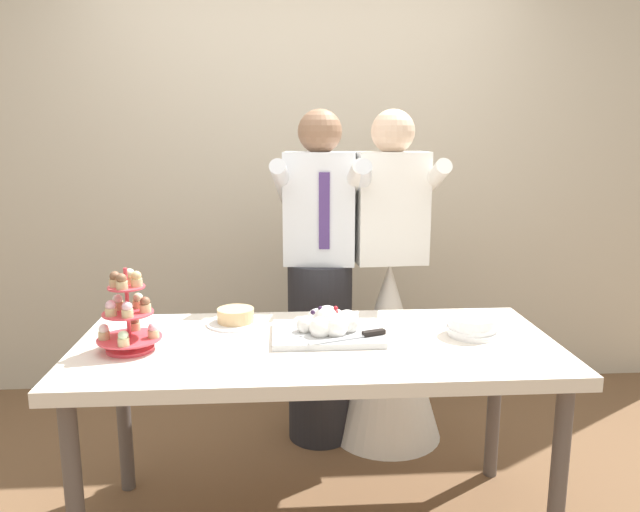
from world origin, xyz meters
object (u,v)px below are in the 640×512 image
object	(u,v)px
main_cake_tray	(329,327)
person_bride	(388,327)
dessert_table	(317,361)
person_groom	(320,297)
cupcake_stand	(128,317)
plate_stack	(472,326)
round_cake	(236,318)

from	to	relation	value
main_cake_tray	person_bride	world-z (taller)	person_bride
dessert_table	person_groom	world-z (taller)	person_groom
cupcake_stand	plate_stack	size ratio (longest dim) A/B	1.55
person_bride	main_cake_tray	bearing A→B (deg)	-117.84
dessert_table	cupcake_stand	size ratio (longest dim) A/B	5.90
cupcake_stand	round_cake	world-z (taller)	cupcake_stand
dessert_table	round_cake	world-z (taller)	round_cake
dessert_table	round_cake	size ratio (longest dim) A/B	7.50
plate_stack	round_cake	distance (m)	0.95
main_cake_tray	person_bride	size ratio (longest dim) A/B	0.26
plate_stack	round_cake	xyz separation A→B (m)	(-0.92, 0.21, -0.01)
dessert_table	main_cake_tray	world-z (taller)	main_cake_tray
round_cake	person_bride	distance (m)	0.90
dessert_table	person_groom	distance (m)	0.74
main_cake_tray	plate_stack	world-z (taller)	main_cake_tray
cupcake_stand	person_bride	xyz separation A→B (m)	(1.09, 0.78, -0.32)
dessert_table	person_groom	size ratio (longest dim) A/B	1.08
dessert_table	main_cake_tray	distance (m)	0.14
round_cake	person_groom	xyz separation A→B (m)	(0.38, 0.50, -0.06)
dessert_table	person_bride	size ratio (longest dim) A/B	1.08
cupcake_stand	main_cake_tray	world-z (taller)	cupcake_stand
cupcake_stand	person_bride	bearing A→B (deg)	35.55
person_bride	plate_stack	bearing A→B (deg)	-74.16
plate_stack	person_bride	bearing A→B (deg)	105.84
person_groom	person_bride	distance (m)	0.38
plate_stack	round_cake	size ratio (longest dim) A/B	0.82
main_cake_tray	cupcake_stand	bearing A→B (deg)	-172.26
cupcake_stand	main_cake_tray	bearing A→B (deg)	7.74
round_cake	main_cake_tray	bearing A→B (deg)	-26.65
person_groom	person_bride	xyz separation A→B (m)	(0.35, -0.00, -0.16)
plate_stack	person_bride	size ratio (longest dim) A/B	0.12
main_cake_tray	person_groom	bearing A→B (deg)	88.99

